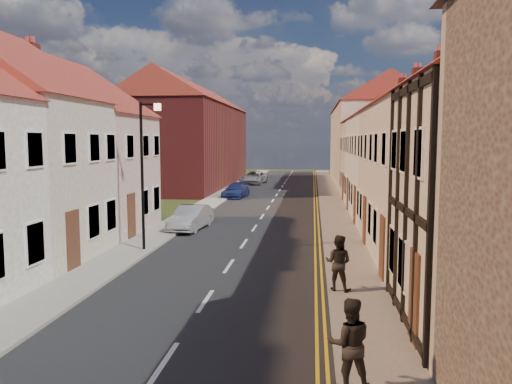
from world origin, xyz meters
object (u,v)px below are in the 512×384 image
lamppost (144,166)px  pedestrian_right (349,343)px  car_mid (191,218)px  car_far (236,191)px  pedestrian_right_b (338,263)px  car_distant (254,178)px

lamppost → pedestrian_right: (7.51, -10.85, -2.58)m
car_mid → pedestrian_right: bearing=-60.9°
lamppost → car_far: lamppost is taller
pedestrian_right_b → car_mid: bearing=-36.9°
car_distant → pedestrian_right: pedestrian_right is taller
car_distant → pedestrian_right_b: (7.00, -37.40, 0.27)m
lamppost → car_far: size_ratio=1.53×
car_far → car_distant: bearing=97.3°
car_mid → pedestrian_right: 17.49m
lamppost → car_far: bearing=88.0°
car_mid → pedestrian_right_b: pedestrian_right_b is taller
car_mid → car_far: size_ratio=0.97×
car_mid → pedestrian_right: pedestrian_right is taller
car_mid → car_far: 14.53m
car_mid → car_distant: car_distant is taller
car_far → car_distant: (-0.08, 12.82, 0.11)m
lamppost → pedestrian_right: lamppost is taller
car_distant → pedestrian_right_b: bearing=-73.4°
car_far → pedestrian_right_b: size_ratio=2.34×
car_mid → car_distant: size_ratio=0.77×
lamppost → pedestrian_right_b: size_ratio=3.59×
car_mid → pedestrian_right_b: size_ratio=2.27×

